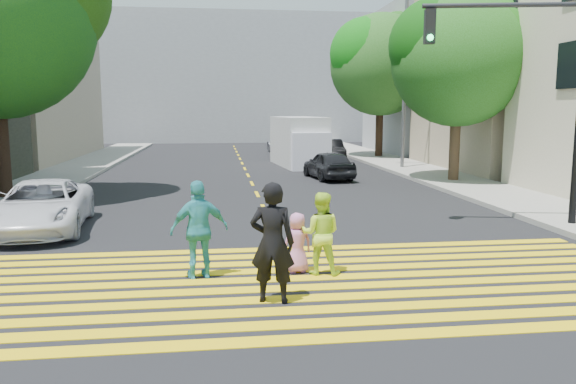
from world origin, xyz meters
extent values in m
plane|color=black|center=(0.00, 0.00, 0.00)|extent=(120.00, 120.00, 0.00)
cube|color=gray|center=(-8.50, 22.00, 0.07)|extent=(3.00, 40.00, 0.15)
cube|color=gray|center=(8.50, 15.00, 0.07)|extent=(3.00, 60.00, 0.15)
cube|color=yellow|center=(0.00, -1.20, 0.01)|extent=(13.40, 0.35, 0.01)
cube|color=yellow|center=(0.00, -0.65, 0.01)|extent=(13.40, 0.35, 0.01)
cube|color=yellow|center=(0.00, -0.10, 0.01)|extent=(13.40, 0.35, 0.01)
cube|color=yellow|center=(0.00, 0.45, 0.01)|extent=(13.40, 0.35, 0.01)
cube|color=yellow|center=(0.00, 1.00, 0.01)|extent=(13.40, 0.35, 0.01)
cube|color=yellow|center=(0.00, 1.55, 0.01)|extent=(13.40, 0.35, 0.01)
cube|color=yellow|center=(0.00, 2.10, 0.01)|extent=(13.40, 0.35, 0.01)
cube|color=yellow|center=(0.00, 2.65, 0.01)|extent=(13.40, 0.35, 0.01)
cube|color=yellow|center=(0.00, 3.20, 0.01)|extent=(13.40, 0.35, 0.01)
cube|color=yellow|center=(0.00, 3.75, 0.01)|extent=(13.40, 0.35, 0.01)
cube|color=yellow|center=(0.00, 6.00, 0.01)|extent=(0.12, 1.40, 0.01)
cube|color=yellow|center=(0.00, 9.00, 0.01)|extent=(0.12, 1.40, 0.01)
cube|color=yellow|center=(0.00, 12.00, 0.01)|extent=(0.12, 1.40, 0.01)
cube|color=yellow|center=(0.00, 15.00, 0.01)|extent=(0.12, 1.40, 0.01)
cube|color=yellow|center=(0.00, 18.00, 0.01)|extent=(0.12, 1.40, 0.01)
cube|color=yellow|center=(0.00, 21.00, 0.01)|extent=(0.12, 1.40, 0.01)
cube|color=yellow|center=(0.00, 24.00, 0.01)|extent=(0.12, 1.40, 0.01)
cube|color=yellow|center=(0.00, 27.00, 0.01)|extent=(0.12, 1.40, 0.01)
cube|color=yellow|center=(0.00, 30.00, 0.01)|extent=(0.12, 1.40, 0.01)
cube|color=yellow|center=(0.00, 33.00, 0.01)|extent=(0.12, 1.40, 0.01)
cube|color=yellow|center=(0.00, 36.00, 0.01)|extent=(0.12, 1.40, 0.01)
cube|color=yellow|center=(0.00, 39.00, 0.01)|extent=(0.12, 1.40, 0.01)
cube|color=tan|center=(15.00, 19.00, 5.00)|extent=(10.00, 10.00, 10.00)
cube|color=gray|center=(15.00, 30.00, 5.00)|extent=(10.00, 10.00, 10.00)
cube|color=gray|center=(0.00, 48.00, 6.00)|extent=(30.00, 8.00, 12.00)
cylinder|color=black|center=(-8.60, 11.63, 1.70)|extent=(0.49, 0.49, 3.40)
cylinder|color=#3F3121|center=(8.45, 14.12, 1.45)|extent=(0.50, 0.50, 2.91)
sphere|color=#1D460B|center=(8.45, 14.12, 5.10)|extent=(6.37, 6.37, 5.48)
sphere|color=#276217|center=(9.58, 14.21, 5.92)|extent=(4.78, 4.78, 4.11)
sphere|color=#0F480A|center=(7.47, 14.10, 5.65)|extent=(4.46, 4.46, 3.83)
cylinder|color=#322315|center=(8.79, 26.35, 1.65)|extent=(0.52, 0.52, 3.31)
sphere|color=#0A450E|center=(8.79, 26.35, 5.83)|extent=(7.07, 7.07, 6.30)
sphere|color=black|center=(10.00, 26.82, 6.78)|extent=(5.31, 5.31, 4.73)
sphere|color=#0A540B|center=(7.72, 25.99, 6.46)|extent=(4.95, 4.95, 4.41)
imported|color=black|center=(-0.59, 0.36, 0.98)|extent=(0.80, 0.61, 1.96)
imported|color=#C9F638|center=(0.46, 1.80, 0.78)|extent=(0.89, 0.77, 1.56)
imported|color=#CF77B1|center=(0.05, 1.96, 0.58)|extent=(0.63, 0.48, 1.15)
imported|color=teal|center=(-1.78, 1.85, 0.91)|extent=(1.14, 0.67, 1.81)
imported|color=silver|center=(-5.90, 6.47, 0.64)|extent=(2.55, 4.77, 1.28)
imported|color=black|center=(3.50, 16.16, 0.64)|extent=(2.00, 3.91, 1.27)
imported|color=#9D9FA7|center=(3.47, 31.18, 0.71)|extent=(2.67, 5.12, 1.42)
imported|color=black|center=(5.39, 24.98, 0.64)|extent=(1.57, 3.97, 1.29)
cube|color=silver|center=(3.05, 22.46, 1.34)|extent=(2.64, 5.52, 2.67)
cube|color=white|center=(3.27, 20.12, 0.96)|extent=(2.14, 1.47, 1.92)
cylinder|color=black|center=(2.38, 20.46, 0.37)|extent=(0.34, 0.77, 0.75)
cylinder|color=black|center=(4.08, 20.63, 0.37)|extent=(0.34, 0.77, 0.75)
cylinder|color=black|center=(2.02, 24.29, 0.37)|extent=(0.34, 0.77, 0.75)
cylinder|color=black|center=(3.72, 24.45, 0.37)|extent=(0.34, 0.77, 0.75)
cylinder|color=#28292D|center=(5.73, 5.37, 5.65)|extent=(3.99, 0.88, 0.12)
cube|color=black|center=(3.95, 5.71, 5.15)|extent=(0.31, 0.31, 0.85)
sphere|color=#24DA66|center=(3.92, 5.57, 4.86)|extent=(0.19, 0.19, 0.16)
cylinder|color=slate|center=(8.00, 19.43, 4.94)|extent=(0.21, 0.21, 9.88)
camera|label=1|loc=(-1.44, -8.31, 3.08)|focal=35.00mm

